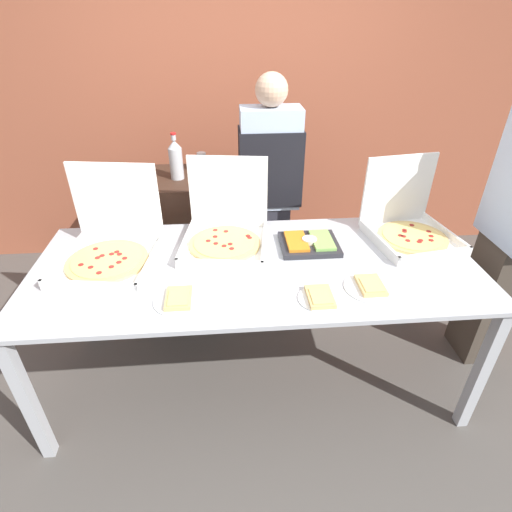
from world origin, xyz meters
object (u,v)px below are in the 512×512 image
pizza_box_far_left (226,231)px  pizza_box_near_right (409,225)px  soda_can_silver (202,161)px  paper_plate_front_center (371,286)px  paper_plate_front_left (320,297)px  pizza_box_far_right (110,246)px  veggie_tray (309,243)px  paper_plate_front_right (179,299)px  soda_bottle (176,159)px  person_server_vest (270,186)px

pizza_box_far_left → pizza_box_near_right: pizza_box_far_left is taller
soda_can_silver → paper_plate_front_center: bearing=-57.0°
pizza_box_far_left → paper_plate_front_left: bearing=-44.8°
pizza_box_far_right → paper_plate_front_center: (1.32, -0.37, -0.07)m
pizza_box_far_right → soda_can_silver: 1.06m
paper_plate_front_center → paper_plate_front_left: bearing=-165.6°
veggie_tray → pizza_box_far_left: bearing=170.2°
pizza_box_far_right → paper_plate_front_right: 0.56m
paper_plate_front_right → paper_plate_front_left: bearing=-3.7°
pizza_box_far_right → veggie_tray: pizza_box_far_right is taller
pizza_box_far_right → soda_bottle: size_ratio=1.81×
paper_plate_front_left → person_server_vest: 1.18m
paper_plate_front_left → person_server_vest: person_server_vest is taller
pizza_box_near_right → paper_plate_front_right: 1.41m
pizza_box_far_right → paper_plate_front_right: size_ratio=2.36×
paper_plate_front_left → soda_bottle: (-0.75, 1.21, 0.29)m
pizza_box_far_left → person_server_vest: 0.68m
pizza_box_near_right → veggie_tray: pizza_box_near_right is taller
soda_bottle → veggie_tray: bearing=-42.4°
soda_bottle → soda_can_silver: 0.25m
paper_plate_front_left → soda_bottle: soda_bottle is taller
paper_plate_front_right → veggie_tray: bearing=32.3°
soda_bottle → person_server_vest: size_ratio=0.18×
paper_plate_front_center → paper_plate_front_left: same height
pizza_box_far_right → veggie_tray: size_ratio=1.72×
person_server_vest → pizza_box_near_right: bearing=140.7°
paper_plate_front_left → pizza_box_far_right: bearing=157.3°
paper_plate_front_center → soda_bottle: size_ratio=0.83×
veggie_tray → soda_can_silver: size_ratio=2.65×
paper_plate_front_center → paper_plate_front_right: 0.93m
pizza_box_far_right → veggie_tray: (1.10, 0.05, -0.06)m
paper_plate_front_center → person_server_vest: bearing=109.0°
pizza_box_far_left → paper_plate_front_center: size_ratio=2.08×
paper_plate_front_right → paper_plate_front_center: bearing=1.6°
pizza_box_far_right → paper_plate_front_right: bearing=-37.1°
pizza_box_near_right → paper_plate_front_right: pizza_box_near_right is taller
pizza_box_far_left → veggie_tray: pizza_box_far_left is taller
paper_plate_front_center → veggie_tray: bearing=118.1°
veggie_tray → person_server_vest: size_ratio=0.19×
pizza_box_far_left → soda_can_silver: (-0.15, 0.81, 0.14)m
pizza_box_near_right → soda_bottle: soda_bottle is taller
pizza_box_near_right → paper_plate_front_center: 0.62m
veggie_tray → soda_can_silver: soda_can_silver is taller
veggie_tray → soda_can_silver: (-0.63, 0.90, 0.20)m
veggie_tray → soda_bottle: bearing=137.6°
pizza_box_near_right → pizza_box_far_right: bearing=174.7°
paper_plate_front_center → person_server_vest: 1.17m
soda_can_silver → veggie_tray: bearing=-54.9°
veggie_tray → person_server_vest: (-0.15, 0.68, 0.08)m
soda_can_silver → soda_bottle: bearing=-133.4°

